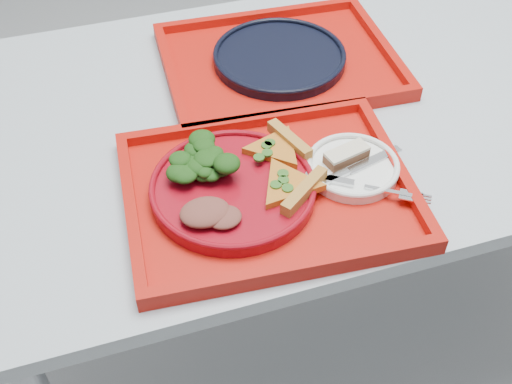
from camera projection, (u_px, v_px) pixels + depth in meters
ground at (343, 309)px, 1.77m from camera, size 10.00×10.00×0.00m
table at (376, 118)px, 1.28m from camera, size 1.60×0.80×0.75m
tray_main at (268, 194)px, 1.02m from camera, size 0.48×0.38×0.01m
tray_far at (279, 64)px, 1.27m from camera, size 0.47×0.37×0.01m
dinner_plate at (233, 190)px, 1.01m from camera, size 0.26×0.26×0.02m
side_plate at (352, 169)px, 1.04m from camera, size 0.15×0.15×0.01m
navy_plate at (279, 58)px, 1.26m from camera, size 0.26×0.26×0.02m
pizza_slice_a at (288, 183)px, 0.99m from camera, size 0.16×0.16×0.02m
pizza_slice_b at (276, 147)px, 1.05m from camera, size 0.14×0.13×0.02m
salad_heap at (200, 156)px, 1.01m from camera, size 0.10×0.09×0.05m
meat_portion at (205, 212)px, 0.95m from camera, size 0.08×0.06×0.02m
dessert_bar at (347, 155)px, 1.04m from camera, size 0.08×0.05×0.02m
knife at (355, 168)px, 1.03m from camera, size 0.18×0.06×0.01m
fork at (363, 186)px, 1.00m from camera, size 0.17×0.12×0.01m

